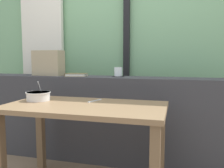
# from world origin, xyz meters

# --- Properties ---
(outdoor_backdrop) EXTENTS (4.80, 0.08, 2.80)m
(outdoor_backdrop) POSITION_xyz_m (0.00, 1.16, 1.40)
(outdoor_backdrop) COLOR #7AAD7F
(outdoor_backdrop) RESTS_ON ground
(curtain_left_panel) EXTENTS (0.56, 0.06, 2.50)m
(curtain_left_panel) POSITION_xyz_m (-1.00, 1.06, 1.25)
(curtain_left_panel) COLOR silver
(curtain_left_panel) RESTS_ON ground
(window_divider_post) EXTENTS (0.07, 0.05, 2.60)m
(window_divider_post) POSITION_xyz_m (0.09, 1.09, 1.30)
(window_divider_post) COLOR black
(window_divider_post) RESTS_ON ground
(dark_console_ledge) EXTENTS (2.80, 0.31, 0.85)m
(dark_console_ledge) POSITION_xyz_m (0.00, 0.55, 0.42)
(dark_console_ledge) COLOR #38383D
(dark_console_ledge) RESTS_ON ground
(breakfast_table) EXTENTS (1.19, 0.63, 0.69)m
(breakfast_table) POSITION_xyz_m (0.02, -0.07, 0.58)
(breakfast_table) COLOR brown
(breakfast_table) RESTS_ON ground
(coaster_square) EXTENTS (0.10, 0.10, 0.00)m
(coaster_square) POSITION_xyz_m (0.12, 0.58, 0.85)
(coaster_square) COLOR black
(coaster_square) RESTS_ON dark_console_ledge
(juice_glass) EXTENTS (0.08, 0.08, 0.09)m
(juice_glass) POSITION_xyz_m (0.12, 0.58, 0.89)
(juice_glass) COLOR white
(juice_glass) RESTS_ON coaster_square
(closed_book) EXTENTS (0.22, 0.17, 0.03)m
(closed_book) POSITION_xyz_m (-0.31, 0.54, 0.86)
(closed_book) COLOR brown
(closed_book) RESTS_ON dark_console_ledge
(throw_pillow) EXTENTS (0.33, 0.17, 0.26)m
(throw_pillow) POSITION_xyz_m (-0.63, 0.55, 0.98)
(throw_pillow) COLOR tan
(throw_pillow) RESTS_ON dark_console_ledge
(soup_bowl) EXTENTS (0.20, 0.20, 0.16)m
(soup_bowl) POSITION_xyz_m (-0.41, 0.00, 0.72)
(soup_bowl) COLOR silver
(soup_bowl) RESTS_ON breakfast_table
(fork_utensil) EXTENTS (0.07, 0.17, 0.01)m
(fork_utensil) POSITION_xyz_m (0.04, 0.09, 0.69)
(fork_utensil) COLOR silver
(fork_utensil) RESTS_ON breakfast_table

